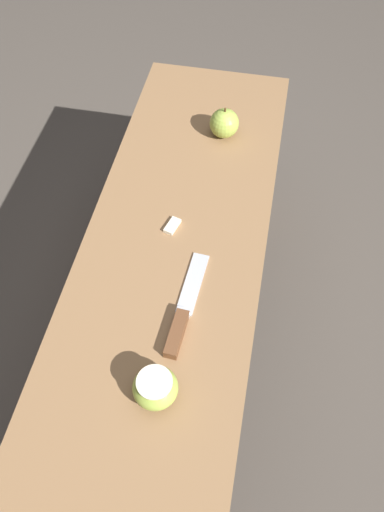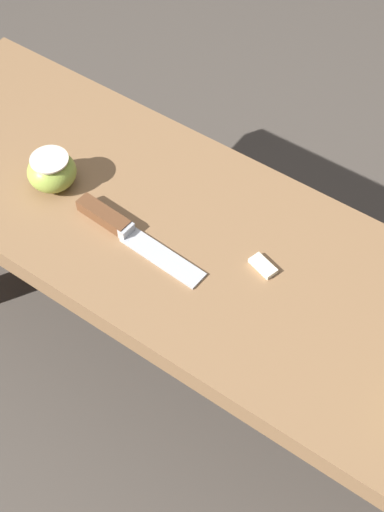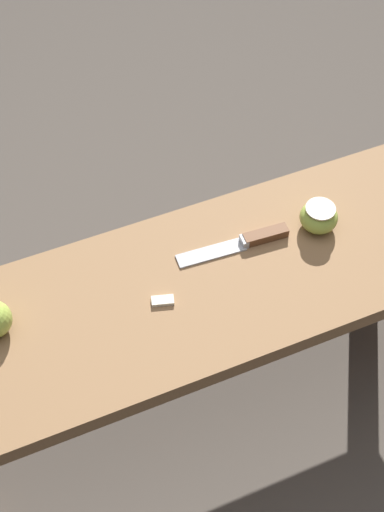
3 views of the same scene
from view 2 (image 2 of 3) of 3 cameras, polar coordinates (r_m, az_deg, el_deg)
The scene contains 5 objects.
ground_plane at distance 1.42m, azimuth 1.71°, elevation -10.77°, with size 8.00×8.00×0.00m, color #4C443D.
wooden_bench at distance 1.11m, azimuth 2.17°, elevation -2.63°, with size 1.21×0.37×0.46m.
knife at distance 1.05m, azimuth -5.72°, elevation 2.29°, with size 0.23×0.04×0.02m.
apple_cut at distance 1.11m, azimuth -11.16°, elevation 6.68°, with size 0.08×0.08×0.06m.
apple_slice_near_knife at distance 1.01m, azimuth 5.71°, elevation -0.79°, with size 0.05×0.03×0.01m.
Camera 2 is at (0.32, -0.53, 1.28)m, focal length 50.00 mm.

